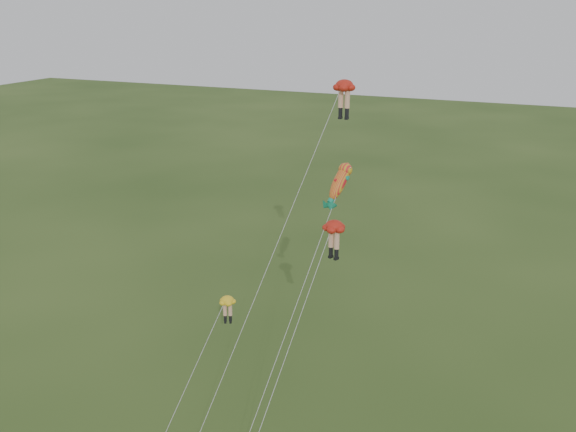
% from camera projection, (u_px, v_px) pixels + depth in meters
% --- Properties ---
extents(legs_kite_red_high, '(5.16, 15.25, 20.67)m').
position_uv_depth(legs_kite_red_high, '(342.00, 94.00, 40.74)').
color(legs_kite_red_high, red).
rests_on(legs_kite_red_high, ground).
extents(legs_kite_red_mid, '(2.69, 11.99, 13.02)m').
position_uv_depth(legs_kite_red_mid, '(333.00, 233.00, 38.19)').
color(legs_kite_red_mid, red).
rests_on(legs_kite_red_mid, ground).
extents(legs_kite_yellow, '(2.97, 6.82, 8.94)m').
position_uv_depth(legs_kite_yellow, '(224.00, 309.00, 37.67)').
color(legs_kite_yellow, yellow).
rests_on(legs_kite_yellow, ground).
extents(fish_kite, '(2.95, 13.47, 16.24)m').
position_uv_depth(fish_kite, '(339.00, 183.00, 39.03)').
color(fish_kite, gold).
rests_on(fish_kite, ground).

